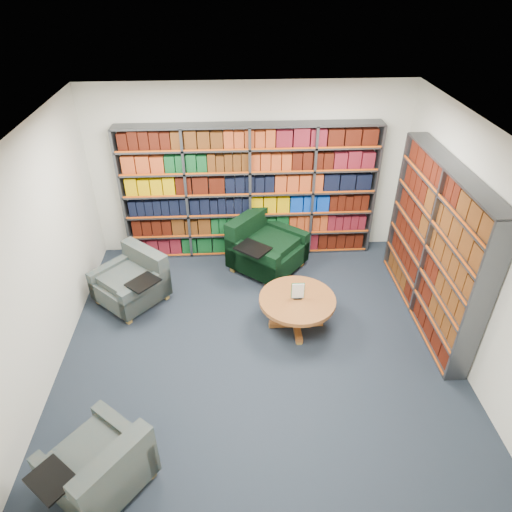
{
  "coord_description": "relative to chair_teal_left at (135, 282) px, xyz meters",
  "views": [
    {
      "loc": [
        -0.28,
        -4.27,
        4.32
      ],
      "look_at": [
        0.0,
        0.6,
        1.05
      ],
      "focal_mm": 32.0,
      "sensor_mm": 36.0,
      "label": 1
    }
  ],
  "objects": [
    {
      "name": "room_shell",
      "position": [
        1.74,
        -1.14,
        1.09
      ],
      "size": [
        5.02,
        5.02,
        2.82
      ],
      "color": "black",
      "rests_on": "ground"
    },
    {
      "name": "bookshelf_back",
      "position": [
        1.74,
        1.2,
        0.79
      ],
      "size": [
        4.0,
        0.28,
        2.2
      ],
      "color": "#47494F",
      "rests_on": "ground"
    },
    {
      "name": "bookshelf_right",
      "position": [
        4.08,
        -0.54,
        0.79
      ],
      "size": [
        0.28,
        2.5,
        2.2
      ],
      "color": "#47494F",
      "rests_on": "ground"
    },
    {
      "name": "chair_teal_left",
      "position": [
        0.0,
        0.0,
        0.0
      ],
      "size": [
        1.18,
        1.18,
        0.76
      ],
      "color": "#012135",
      "rests_on": "ground"
    },
    {
      "name": "chair_green_right",
      "position": [
        1.92,
        0.72,
        0.05
      ],
      "size": [
        1.36,
        1.36,
        0.88
      ],
      "color": "black",
      "rests_on": "ground"
    },
    {
      "name": "chair_teal_front",
      "position": [
        0.17,
        -2.91,
        -0.01
      ],
      "size": [
        1.15,
        1.15,
        0.74
      ],
      "color": "#012135",
      "rests_on": "ground"
    },
    {
      "name": "coffee_table",
      "position": [
        2.28,
        -0.74,
        0.08
      ],
      "size": [
        1.02,
        1.02,
        0.72
      ],
      "color": "#995525",
      "rests_on": "ground"
    }
  ]
}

